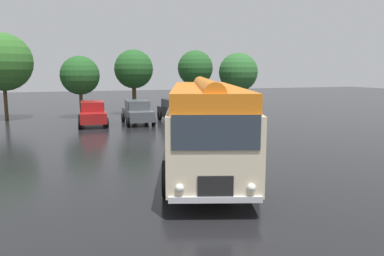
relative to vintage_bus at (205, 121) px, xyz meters
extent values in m
plane|color=black|center=(0.72, -0.24, -1.89)|extent=(120.00, 120.00, 0.00)
cube|color=beige|center=(0.00, 0.01, -0.29)|extent=(5.44, 10.29, 2.10)
cube|color=orange|center=(0.00, 0.01, 1.04)|extent=(5.19, 10.03, 0.56)
cylinder|color=orange|center=(0.00, 0.01, 1.30)|extent=(3.48, 9.23, 0.60)
cube|color=#2D3842|center=(1.30, -0.09, 0.28)|extent=(2.48, 7.63, 0.84)
cube|color=#2D3842|center=(-1.11, 0.68, 0.28)|extent=(2.48, 7.63, 0.84)
cube|color=orange|center=(1.27, -0.19, -0.26)|extent=(2.54, 7.82, 0.12)
cube|color=orange|center=(-1.14, 0.59, -0.26)|extent=(2.54, 7.82, 0.12)
cube|color=#2D3842|center=(-1.53, -4.76, 0.38)|extent=(2.11, 0.71, 0.88)
cube|color=black|center=(-1.53, -4.77, -0.99)|extent=(0.88, 0.33, 0.56)
cube|color=silver|center=(-1.54, -4.79, -1.32)|extent=(2.29, 0.82, 0.16)
sphere|color=white|center=(-0.68, -5.05, -1.02)|extent=(0.22, 0.22, 0.22)
sphere|color=white|center=(-2.39, -4.50, -1.02)|extent=(0.22, 0.22, 0.22)
cylinder|color=black|center=(0.29, -3.34, -1.34)|extent=(0.60, 1.13, 1.10)
cylinder|color=orange|center=(0.29, -3.34, -1.34)|extent=(0.42, 0.46, 0.39)
cylinder|color=black|center=(-2.18, -2.54, -1.34)|extent=(0.60, 1.13, 1.10)
cylinder|color=orange|center=(-2.18, -2.54, -1.34)|extent=(0.42, 0.46, 0.39)
cylinder|color=black|center=(2.13, 2.37, -1.34)|extent=(0.60, 1.13, 1.10)
cylinder|color=orange|center=(2.13, 2.37, -1.34)|extent=(0.42, 0.46, 0.39)
cylinder|color=black|center=(-0.35, 3.17, -1.34)|extent=(0.60, 1.13, 1.10)
cylinder|color=orange|center=(-0.35, 3.17, -1.34)|extent=(0.42, 0.46, 0.39)
cube|color=maroon|center=(-3.17, 13.58, -1.22)|extent=(1.87, 4.26, 0.70)
cube|color=maroon|center=(-3.16, 13.73, -0.55)|extent=(1.58, 2.24, 0.64)
cube|color=#2D3842|center=(-2.41, 13.70, -0.55)|extent=(0.10, 1.93, 0.50)
cube|color=#2D3842|center=(-3.92, 13.76, -0.55)|extent=(0.10, 1.93, 0.50)
cylinder|color=black|center=(-2.34, 12.24, -1.57)|extent=(0.23, 0.65, 0.64)
cylinder|color=black|center=(-4.10, 12.31, -1.57)|extent=(0.23, 0.65, 0.64)
cylinder|color=black|center=(-2.24, 14.84, -1.57)|extent=(0.23, 0.65, 0.64)
cylinder|color=black|center=(-4.00, 14.91, -1.57)|extent=(0.23, 0.65, 0.64)
cube|color=#4C5156|center=(-0.03, 13.43, -1.22)|extent=(1.79, 4.24, 0.70)
cube|color=#4C5156|center=(-0.03, 13.58, -0.55)|extent=(1.55, 2.22, 0.64)
cube|color=#2D3842|center=(0.73, 13.56, -0.55)|extent=(0.07, 1.93, 0.50)
cube|color=#2D3842|center=(-0.79, 13.60, -0.55)|extent=(0.07, 1.93, 0.50)
cylinder|color=black|center=(0.82, 12.11, -1.57)|extent=(0.21, 0.64, 0.64)
cylinder|color=black|center=(-0.94, 12.15, -1.57)|extent=(0.21, 0.64, 0.64)
cylinder|color=black|center=(0.88, 14.71, -1.57)|extent=(0.21, 0.64, 0.64)
cylinder|color=black|center=(-0.88, 14.75, -1.57)|extent=(0.21, 0.64, 0.64)
cube|color=black|center=(2.85, 13.56, -1.22)|extent=(1.81, 4.24, 0.70)
cube|color=black|center=(2.84, 13.71, -0.55)|extent=(1.55, 2.22, 0.64)
cube|color=#2D3842|center=(3.60, 13.73, -0.55)|extent=(0.08, 1.93, 0.50)
cube|color=#2D3842|center=(2.09, 13.69, -0.55)|extent=(0.08, 1.93, 0.50)
cylinder|color=black|center=(3.76, 12.28, -1.57)|extent=(0.22, 0.65, 0.64)
cylinder|color=black|center=(2.00, 12.23, -1.57)|extent=(0.22, 0.65, 0.64)
cylinder|color=black|center=(3.69, 14.88, -1.57)|extent=(0.22, 0.65, 0.64)
cylinder|color=black|center=(1.93, 14.84, -1.57)|extent=(0.22, 0.65, 0.64)
cylinder|color=#4C3823|center=(-9.27, 18.94, -0.51)|extent=(0.27, 0.27, 2.78)
sphere|color=#336B28|center=(-9.27, 18.94, 2.53)|extent=(4.41, 4.41, 4.41)
sphere|color=#336B28|center=(-8.77, 18.70, 2.60)|extent=(2.94, 2.94, 2.94)
cylinder|color=#4C3823|center=(-3.69, 18.29, -0.77)|extent=(0.27, 0.27, 2.25)
sphere|color=#235623|center=(-3.69, 18.29, 1.51)|extent=(3.09, 3.09, 3.09)
sphere|color=#235623|center=(-3.36, 18.55, 1.23)|extent=(2.29, 2.29, 2.29)
cylinder|color=#4C3823|center=(0.78, 19.13, -0.55)|extent=(0.35, 0.35, 2.68)
sphere|color=#235623|center=(0.78, 19.13, 2.02)|extent=(3.31, 3.31, 3.31)
sphere|color=#235623|center=(0.67, 19.32, 2.23)|extent=(2.23, 2.23, 2.23)
cylinder|color=#4C3823|center=(6.43, 19.26, -0.49)|extent=(0.30, 0.30, 2.81)
sphere|color=#235623|center=(6.43, 19.26, 2.11)|extent=(3.20, 3.20, 3.20)
sphere|color=#235623|center=(5.96, 19.19, 1.86)|extent=(2.07, 2.07, 2.07)
cylinder|color=#4C3823|center=(10.93, 19.68, -0.78)|extent=(0.37, 0.37, 2.24)
sphere|color=#2D662D|center=(10.93, 19.68, 1.74)|extent=(3.72, 3.72, 3.72)
sphere|color=#2D662D|center=(11.34, 19.45, 1.72)|extent=(2.64, 2.64, 2.64)
camera|label=1|loc=(-5.02, -13.10, 1.87)|focal=35.00mm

